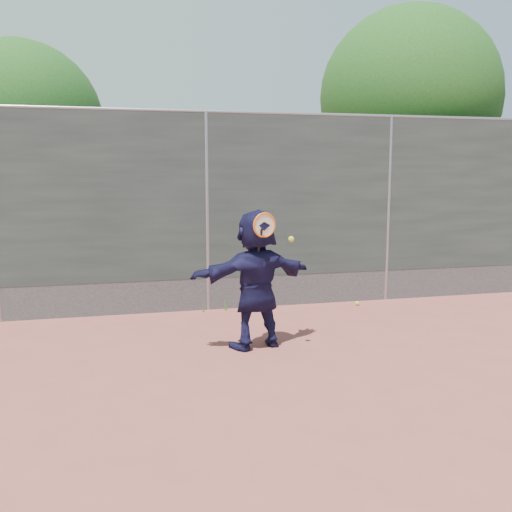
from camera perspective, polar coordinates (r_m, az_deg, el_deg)
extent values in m
plane|color=#9E4C42|center=(5.64, 1.06, -13.60)|extent=(80.00, 80.00, 0.00)
imported|color=#151336|center=(6.85, 0.00, -2.32)|extent=(1.63, 0.82, 1.68)
sphere|color=#BFD72F|center=(9.28, 10.09, -4.68)|extent=(0.07, 0.07, 0.07)
cube|color=#38423D|center=(8.67, -4.93, 5.96)|extent=(20.00, 0.04, 2.50)
cube|color=slate|center=(8.86, -4.81, -3.78)|extent=(20.00, 0.03, 0.50)
cylinder|color=gray|center=(8.71, -5.03, 14.20)|extent=(20.00, 0.05, 0.05)
cylinder|color=gray|center=(8.68, -4.91, 4.31)|extent=(0.06, 0.06, 3.00)
cylinder|color=gray|center=(9.62, 13.09, 4.52)|extent=(0.06, 0.06, 3.00)
torus|color=orange|center=(6.58, 0.84, 3.11)|extent=(0.29, 0.09, 0.29)
cylinder|color=beige|center=(6.58, 0.84, 3.11)|extent=(0.24, 0.07, 0.25)
cylinder|color=black|center=(6.61, 0.38, 1.38)|extent=(0.06, 0.13, 0.33)
sphere|color=#BFD72F|center=(6.62, 3.54, 1.71)|extent=(0.07, 0.07, 0.07)
cylinder|color=#382314|center=(12.27, 14.67, 4.32)|extent=(0.28, 0.28, 2.60)
sphere|color=#23561C|center=(12.33, 15.07, 14.99)|extent=(3.60, 3.60, 3.60)
sphere|color=#23561C|center=(12.82, 17.46, 13.01)|extent=(2.52, 2.52, 2.52)
cylinder|color=#382314|center=(11.71, -21.95, 2.82)|extent=(0.28, 0.28, 2.20)
sphere|color=#23561C|center=(11.71, -22.48, 12.23)|extent=(3.00, 3.00, 3.00)
sphere|color=#23561C|center=(11.82, -19.32, 10.89)|extent=(2.10, 2.10, 2.10)
cone|color=#387226|center=(8.81, -3.06, -4.63)|extent=(0.03, 0.03, 0.26)
cone|color=#387226|center=(8.89, -1.18, -4.38)|extent=(0.03, 0.03, 0.30)
cone|color=#387226|center=(8.74, -5.30, -4.90)|extent=(0.03, 0.03, 0.22)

